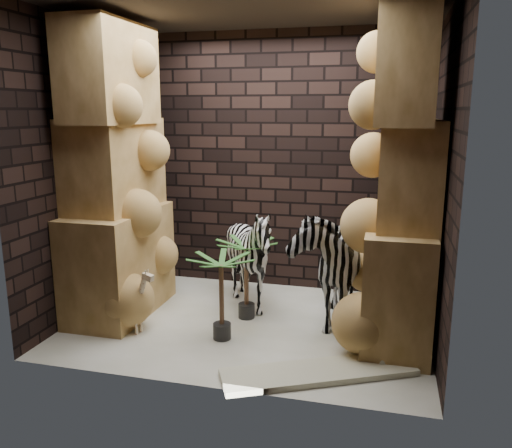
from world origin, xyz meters
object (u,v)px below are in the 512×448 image
(palm_front, at_px, (246,279))
(zebra_right, at_px, (329,252))
(palm_back, at_px, (222,297))
(surfboard, at_px, (319,372))
(giraffe_toy, at_px, (130,299))
(zebra_left, at_px, (250,263))

(palm_front, bearing_deg, zebra_right, 9.61)
(palm_front, distance_m, palm_back, 0.55)
(zebra_right, relative_size, surfboard, 0.91)
(giraffe_toy, relative_size, palm_back, 0.83)
(giraffe_toy, distance_m, surfboard, 1.94)
(surfboard, bearing_deg, zebra_left, 99.70)
(zebra_left, distance_m, giraffe_toy, 1.30)
(zebra_left, relative_size, surfboard, 0.72)
(surfboard, bearing_deg, palm_back, 128.07)
(zebra_right, relative_size, palm_front, 1.71)
(zebra_left, bearing_deg, palm_front, -71.76)
(surfboard, bearing_deg, giraffe_toy, 141.50)
(giraffe_toy, distance_m, palm_front, 1.17)
(palm_back, relative_size, surfboard, 0.52)
(zebra_left, distance_m, palm_front, 0.26)
(palm_front, xyz_separation_m, surfboard, (0.89, -1.01, -0.40))
(giraffe_toy, height_order, palm_front, palm_front)
(palm_front, bearing_deg, palm_back, -99.36)
(palm_front, height_order, surfboard, palm_front)
(palm_front, bearing_deg, surfboard, -48.58)
(zebra_right, height_order, palm_back, zebra_right)
(palm_front, height_order, palm_back, palm_front)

